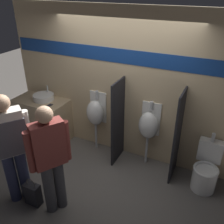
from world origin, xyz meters
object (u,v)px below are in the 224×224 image
Objects in this scene: urinal_near_counter at (96,113)px; person_with_lanyard at (50,157)px; urinal_far at (149,125)px; cell_phone at (49,105)px; person_in_vest at (10,143)px; shopping_bag at (33,194)px; toilet at (206,171)px; sink_basin at (44,97)px.

person_with_lanyard is at bearing -82.79° from urinal_near_counter.
cell_phone is at bearing -171.21° from urinal_far.
person_in_vest reaches higher than cell_phone.
cell_phone is at bearing 116.31° from shopping_bag.
urinal_near_counter is at bearing 175.35° from toilet.
urinal_near_counter is (1.12, 0.11, -0.15)m from sink_basin.
toilet is 0.52× the size of person_in_vest.
person_with_lanyard is (0.62, 0.07, -0.08)m from person_in_vest.
person_in_vest is at bearing -72.86° from cell_phone.
person_with_lanyard is (0.20, -1.59, 0.14)m from urinal_near_counter.
urinal_near_counter reaches higher than sink_basin.
person_in_vest is at bearing 176.09° from shopping_bag.
person_in_vest is 3.66× the size of shopping_bag.
cell_phone is (0.28, -0.18, -0.05)m from sink_basin.
urinal_far is at bearing 170.76° from toilet.
sink_basin reaches higher than cell_phone.
urinal_far is 1.33× the size of toilet.
cell_phone is 1.70m from shopping_bag.
person_with_lanyard is 0.83m from shopping_bag.
toilet is 3.01m from person_in_vest.
person_with_lanyard reaches higher than toilet.
toilet is at bearing -1.03° from sink_basin.
cell_phone is 0.90m from urinal_near_counter.
person_with_lanyard reaches higher than urinal_far.
person_with_lanyard is at bearing -118.18° from urinal_far.
urinal_near_counter is at bearing 5.77° from sink_basin.
toilet is at bearing -20.92° from person_with_lanyard.
urinal_near_counter is 1.33× the size of toilet.
shopping_bag is at bearing -63.69° from cell_phone.
person_in_vest is at bearing -104.27° from urinal_near_counter.
cell_phone is 0.12× the size of urinal_far.
shopping_bag is (0.68, -1.38, -0.71)m from cell_phone.
person_with_lanyard is at bearing -47.94° from person_in_vest.
toilet is (2.10, -0.17, -0.48)m from urinal_near_counter.
cell_phone is 0.15× the size of toilet.
urinal_near_counter is (0.84, 0.29, -0.10)m from cell_phone.
person_with_lanyard is (-1.90, -1.42, 0.62)m from toilet.
cell_phone is 3.00m from toilet.
sink_basin is 0.34× the size of urinal_near_counter.
urinal_far reaches higher than shopping_bag.
urinal_near_counter is at bearing 180.00° from urinal_far.
toilet is at bearing -24.13° from person_in_vest.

